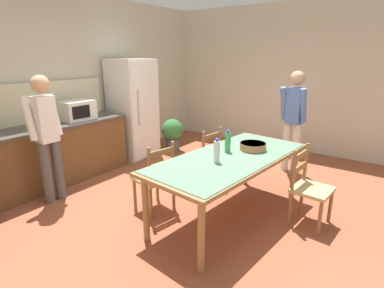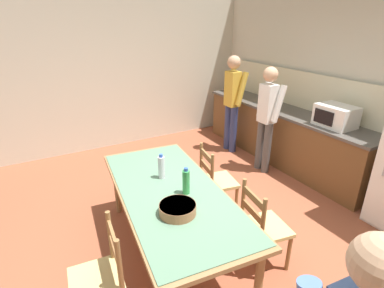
{
  "view_description": "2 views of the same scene",
  "coord_description": "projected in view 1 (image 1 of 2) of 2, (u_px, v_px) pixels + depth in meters",
  "views": [
    {
      "loc": [
        -2.91,
        -2.0,
        1.91
      ],
      "look_at": [
        -0.34,
        -0.16,
        0.96
      ],
      "focal_mm": 28.0,
      "sensor_mm": 36.0,
      "label": 1
    },
    {
      "loc": [
        2.32,
        -1.5,
        2.33
      ],
      "look_at": [
        -0.14,
        -0.11,
        1.14
      ],
      "focal_mm": 28.0,
      "sensor_mm": 36.0,
      "label": 2
    }
  ],
  "objects": [
    {
      "name": "serving_bowl",
      "position": [
        253.0,
        146.0,
        3.69
      ],
      "size": [
        0.32,
        0.32,
        0.09
      ],
      "color": "#9E6642",
      "rests_on": "dining_table"
    },
    {
      "name": "person_at_counter",
      "position": [
        47.0,
        133.0,
        3.85
      ],
      "size": [
        0.42,
        0.29,
        1.68
      ],
      "rotation": [
        0.0,
        0.0,
        1.57
      ],
      "color": "#4C4C4C",
      "rests_on": "ground"
    },
    {
      "name": "bottle_near_centre",
      "position": [
        217.0,
        151.0,
        3.25
      ],
      "size": [
        0.07,
        0.07,
        0.27
      ],
      "color": "silver",
      "rests_on": "dining_table"
    },
    {
      "name": "dining_table",
      "position": [
        230.0,
        162.0,
        3.5
      ],
      "size": [
        2.25,
        1.17,
        0.78
      ],
      "rotation": [
        0.0,
        0.0,
        -0.1
      ],
      "color": "olive",
      "rests_on": "ground"
    },
    {
      "name": "chair_side_far_right",
      "position": [
        205.0,
        158.0,
        4.41
      ],
      "size": [
        0.48,
        0.46,
        0.91
      ],
      "rotation": [
        0.0,
        0.0,
        2.98
      ],
      "color": "olive",
      "rests_on": "ground"
    },
    {
      "name": "wall_back",
      "position": [
        67.0,
        83.0,
        5.0
      ],
      "size": [
        6.52,
        0.12,
        2.9
      ],
      "primitive_type": "cube",
      "color": "beige",
      "rests_on": "ground"
    },
    {
      "name": "bottle_off_centre",
      "position": [
        228.0,
        142.0,
        3.6
      ],
      "size": [
        0.07,
        0.07,
        0.27
      ],
      "color": "green",
      "rests_on": "dining_table"
    },
    {
      "name": "ground_plane",
      "position": [
        197.0,
        206.0,
        3.93
      ],
      "size": [
        8.32,
        8.32,
        0.0
      ],
      "primitive_type": "plane",
      "color": "brown"
    },
    {
      "name": "person_by_table",
      "position": [
        294.0,
        117.0,
        4.87
      ],
      "size": [
        0.31,
        0.44,
        1.67
      ],
      "rotation": [
        0.0,
        0.0,
        3.04
      ],
      "color": "silver",
      "rests_on": "ground"
    },
    {
      "name": "kitchen_counter",
      "position": [
        19.0,
        163.0,
        4.15
      ],
      "size": [
        3.39,
        0.66,
        0.92
      ],
      "color": "brown",
      "rests_on": "ground"
    },
    {
      "name": "wall_right",
      "position": [
        289.0,
        78.0,
        6.05
      ],
      "size": [
        0.12,
        5.2,
        2.9
      ],
      "primitive_type": "cube",
      "color": "beige",
      "rests_on": "ground"
    },
    {
      "name": "chair_side_far_left",
      "position": [
        155.0,
        178.0,
        3.71
      ],
      "size": [
        0.48,
        0.47,
        0.91
      ],
      "rotation": [
        0.0,
        0.0,
        2.96
      ],
      "color": "olive",
      "rests_on": "ground"
    },
    {
      "name": "chair_side_near_right",
      "position": [
        309.0,
        188.0,
        3.44
      ],
      "size": [
        0.45,
        0.44,
        0.91
      ],
      "rotation": [
        0.0,
        0.0,
        -0.09
      ],
      "color": "olive",
      "rests_on": "ground"
    },
    {
      "name": "potted_plant",
      "position": [
        173.0,
        133.0,
        6.09
      ],
      "size": [
        0.44,
        0.44,
        0.67
      ],
      "color": "#4C4C51",
      "rests_on": "ground"
    },
    {
      "name": "refrigerator",
      "position": [
        133.0,
        109.0,
        5.68
      ],
      "size": [
        0.72,
        0.73,
        1.84
      ],
      "color": "white",
      "rests_on": "ground"
    },
    {
      "name": "microwave",
      "position": [
        77.0,
        110.0,
        4.72
      ],
      "size": [
        0.5,
        0.39,
        0.3
      ],
      "color": "white",
      "rests_on": "kitchen_counter"
    }
  ]
}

